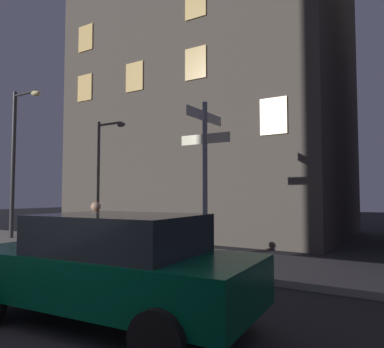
# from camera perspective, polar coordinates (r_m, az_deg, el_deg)

# --- Properties ---
(sidewalk_kerb) EXTENTS (40.00, 2.89, 0.14)m
(sidewalk_kerb) POSITION_cam_1_polar(r_m,az_deg,el_deg) (9.26, 8.88, -13.79)
(sidewalk_kerb) COLOR gray
(sidewalk_kerb) RESTS_ON ground_plane
(signpost) EXTENTS (1.34, 1.64, 3.89)m
(signpost) POSITION_cam_1_polar(r_m,az_deg,el_deg) (8.86, 2.04, 1.21)
(signpost) COLOR gray
(signpost) RESTS_ON sidewalk_kerb
(street_lamp) EXTENTS (1.61, 0.28, 5.62)m
(street_lamp) POSITION_cam_1_polar(r_m,az_deg,el_deg) (15.48, -25.60, 3.43)
(street_lamp) COLOR #2D2D30
(street_lamp) RESTS_ON sidewalk_kerb
(car_far_trailing) EXTENTS (4.40, 2.18, 1.50)m
(car_far_trailing) POSITION_cam_1_polar(r_m,az_deg,el_deg) (5.31, -12.59, -13.72)
(car_far_trailing) COLOR #05472D
(car_far_trailing) RESTS_ON ground_plane
(cyclist) EXTENTS (1.82, 0.36, 1.61)m
(cyclist) POSITION_cam_1_polar(r_m,az_deg,el_deg) (8.78, -15.07, -9.83)
(cyclist) COLOR black
(cyclist) RESTS_ON ground_plane
(building_left_block) EXTENTS (11.83, 8.03, 12.28)m
(building_left_block) POSITION_cam_1_polar(r_m,az_deg,el_deg) (18.04, 3.24, 10.77)
(building_left_block) COLOR #4C443D
(building_left_block) RESTS_ON ground_plane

